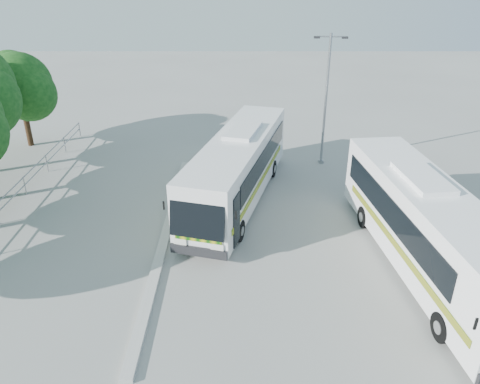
{
  "coord_description": "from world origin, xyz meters",
  "views": [
    {
      "loc": [
        0.9,
        -15.43,
        10.58
      ],
      "look_at": [
        0.91,
        2.5,
        1.85
      ],
      "focal_mm": 35.0,
      "sensor_mm": 36.0,
      "label": 1
    }
  ],
  "objects_px": {
    "lamppost": "(326,95)",
    "tree_far_e": "(20,86)",
    "coach_main": "(238,167)",
    "coach_adjacent": "(428,228)"
  },
  "relations": [
    {
      "from": "lamppost",
      "to": "tree_far_e",
      "type": "bearing_deg",
      "value": 174.95
    },
    {
      "from": "coach_main",
      "to": "coach_adjacent",
      "type": "relative_size",
      "value": 0.98
    },
    {
      "from": "coach_adjacent",
      "to": "tree_far_e",
      "type": "bearing_deg",
      "value": 140.31
    },
    {
      "from": "tree_far_e",
      "to": "coach_main",
      "type": "distance_m",
      "value": 15.71
    },
    {
      "from": "coach_adjacent",
      "to": "coach_main",
      "type": "bearing_deg",
      "value": 134.52
    },
    {
      "from": "coach_main",
      "to": "coach_adjacent",
      "type": "distance_m",
      "value": 9.18
    },
    {
      "from": "tree_far_e",
      "to": "coach_main",
      "type": "relative_size",
      "value": 0.5
    },
    {
      "from": "coach_adjacent",
      "to": "lamppost",
      "type": "distance_m",
      "value": 11.17
    },
    {
      "from": "tree_far_e",
      "to": "lamppost",
      "type": "bearing_deg",
      "value": -9.31
    },
    {
      "from": "coach_main",
      "to": "lamppost",
      "type": "height_order",
      "value": "lamppost"
    }
  ]
}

